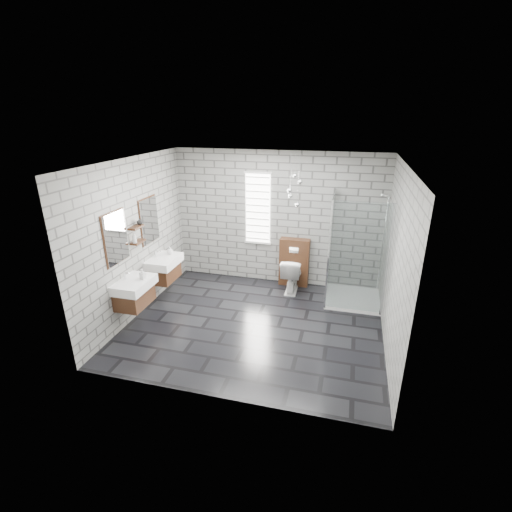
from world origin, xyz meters
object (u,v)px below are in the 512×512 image
at_px(vanity_right, 162,262).
at_px(toilet, 292,274).
at_px(vanity_left, 132,285).
at_px(shower_enclosure, 349,278).
at_px(cistern_panel, 294,262).

height_order(vanity_right, toilet, vanity_right).
xyz_separation_m(vanity_left, shower_enclosure, (3.41, 1.73, -0.25)).
relative_size(vanity_right, shower_enclosure, 0.77).
xyz_separation_m(cistern_panel, shower_enclosure, (1.11, -0.52, 0.00)).
bearing_deg(cistern_panel, vanity_right, -151.81).
distance_m(vanity_left, cistern_panel, 3.23).
distance_m(vanity_right, cistern_panel, 2.62).
relative_size(vanity_left, cistern_panel, 1.57).
bearing_deg(shower_enclosure, vanity_right, -168.16).
relative_size(vanity_right, cistern_panel, 1.57).
distance_m(shower_enclosure, toilet, 1.15).
relative_size(vanity_left, vanity_right, 1.00).
height_order(cistern_panel, shower_enclosure, shower_enclosure).
xyz_separation_m(shower_enclosure, toilet, (-1.11, 0.23, -0.15)).
xyz_separation_m(vanity_right, shower_enclosure, (3.41, 0.71, -0.25)).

